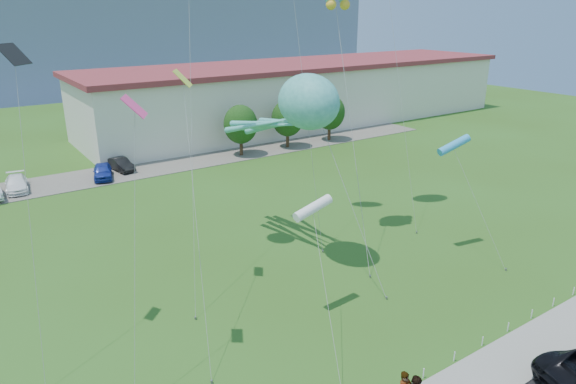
{
  "coord_description": "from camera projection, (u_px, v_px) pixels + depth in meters",
  "views": [
    {
      "loc": [
        -15.83,
        -12.86,
        14.81
      ],
      "look_at": [
        -1.63,
        8.0,
        5.82
      ],
      "focal_mm": 32.0,
      "sensor_mm": 36.0,
      "label": 1
    }
  ],
  "objects": [
    {
      "name": "ground",
      "position": [
        416.0,
        354.0,
        23.37
      ],
      "size": [
        160.0,
        160.0,
        0.0
      ],
      "primitive_type": "plane",
      "color": "#2E5117",
      "rests_on": "ground"
    },
    {
      "name": "parking_strip",
      "position": [
        148.0,
        168.0,
        50.62
      ],
      "size": [
        70.0,
        6.0,
        0.06
      ],
      "primitive_type": "cube",
      "color": "#59544C",
      "rests_on": "ground"
    },
    {
      "name": "hill_ridge",
      "position": [
        8.0,
        21.0,
        112.64
      ],
      "size": [
        160.0,
        50.0,
        25.0
      ],
      "primitive_type": "cube",
      "color": "slate",
      "rests_on": "ground"
    },
    {
      "name": "warehouse",
      "position": [
        307.0,
        92.0,
        70.03
      ],
      "size": [
        61.0,
        15.0,
        8.2
      ],
      "color": "beige",
      "rests_on": "ground"
    },
    {
      "name": "rope_fence",
      "position": [
        439.0,
        365.0,
        22.28
      ],
      "size": [
        26.05,
        0.05,
        0.5
      ],
      "color": "white",
      "rests_on": "ground"
    },
    {
      "name": "tree_near",
      "position": [
        241.0,
        124.0,
        54.02
      ],
      "size": [
        3.6,
        3.6,
        5.47
      ],
      "color": "#3F2B19",
      "rests_on": "ground"
    },
    {
      "name": "tree_mid",
      "position": [
        288.0,
        118.0,
        57.2
      ],
      "size": [
        3.6,
        3.6,
        5.47
      ],
      "color": "#3F2B19",
      "rests_on": "ground"
    },
    {
      "name": "tree_far",
      "position": [
        330.0,
        112.0,
        60.37
      ],
      "size": [
        3.6,
        3.6,
        5.47
      ],
      "color": "#3F2B19",
      "rests_on": "ground"
    },
    {
      "name": "parked_car_white",
      "position": [
        16.0,
        184.0,
        44.15
      ],
      "size": [
        2.19,
        4.41,
        1.23
      ],
      "primitive_type": "imported",
      "rotation": [
        0.0,
        0.0,
        -0.11
      ],
      "color": "white",
      "rests_on": "parking_strip"
    },
    {
      "name": "parked_car_blue",
      "position": [
        103.0,
        171.0,
        47.31
      ],
      "size": [
        2.57,
        4.25,
        1.35
      ],
      "primitive_type": "imported",
      "rotation": [
        0.0,
        0.0,
        -0.26
      ],
      "color": "navy",
      "rests_on": "parking_strip"
    },
    {
      "name": "parked_car_black",
      "position": [
        121.0,
        164.0,
        49.67
      ],
      "size": [
        1.89,
        3.9,
        1.23
      ],
      "primitive_type": "imported",
      "rotation": [
        0.0,
        0.0,
        0.16
      ],
      "color": "black",
      "rests_on": "parking_strip"
    },
    {
      "name": "octopus_kite",
      "position": [
        296.0,
        111.0,
        29.48
      ],
      "size": [
        3.09,
        12.76,
        11.55
      ],
      "color": "teal",
      "rests_on": "ground"
    },
    {
      "name": "small_kite_pink",
      "position": [
        134.0,
        141.0,
        19.41
      ],
      "size": [
        2.77,
        3.46,
        11.79
      ],
      "color": "#FC3881",
      "rests_on": "ground"
    },
    {
      "name": "small_kite_yellow",
      "position": [
        186.0,
        111.0,
        24.81
      ],
      "size": [
        3.61,
        8.52,
        12.05
      ],
      "color": "#C8E335",
      "rests_on": "ground"
    },
    {
      "name": "small_kite_cyan",
      "position": [
        454.0,
        146.0,
        31.33
      ],
      "size": [
        1.03,
        5.35,
        7.43
      ],
      "color": "#2F98D5",
      "rests_on": "ground"
    },
    {
      "name": "small_kite_white",
      "position": [
        313.0,
        209.0,
        24.85
      ],
      "size": [
        3.17,
        7.19,
        6.16
      ],
      "color": "white",
      "rests_on": "ground"
    },
    {
      "name": "small_kite_black",
      "position": [
        18.0,
        96.0,
        20.39
      ],
      "size": [
        2.11,
        4.37,
        13.57
      ],
      "color": "black",
      "rests_on": "ground"
    }
  ]
}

